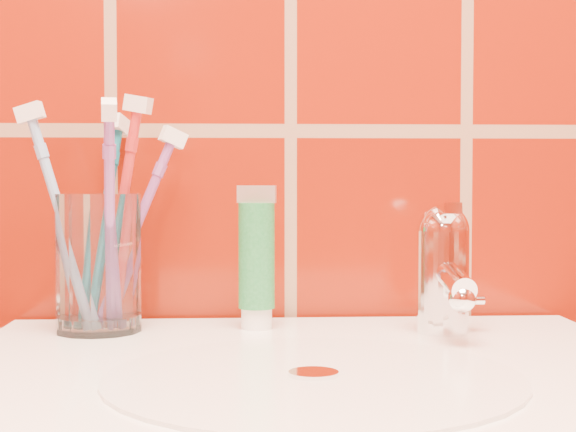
{
  "coord_description": "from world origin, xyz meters",
  "views": [
    {
      "loc": [
        -0.05,
        0.29,
        0.99
      ],
      "look_at": [
        -0.01,
        1.08,
        0.96
      ],
      "focal_mm": 55.0,
      "sensor_mm": 36.0,
      "label": 1
    }
  ],
  "objects": [
    {
      "name": "toothpaste_tube",
      "position": [
        -0.04,
        1.12,
        0.91
      ],
      "size": [
        0.04,
        0.03,
        0.14
      ],
      "rotation": [
        0.0,
        0.0,
        -0.36
      ],
      "color": "white",
      "rests_on": "pedestal_sink"
    },
    {
      "name": "toothbrush_0",
      "position": [
        -0.18,
        1.15,
        0.95
      ],
      "size": [
        0.09,
        0.15,
        0.23
      ],
      "primitive_type": null,
      "rotation": [
        0.32,
        0.0,
        2.79
      ],
      "color": "#0D596F",
      "rests_on": "glass_tumbler"
    },
    {
      "name": "toothbrush_2",
      "position": [
        -0.17,
        1.08,
        0.95
      ],
      "size": [
        0.06,
        0.16,
        0.23
      ],
      "primitive_type": null,
      "rotation": [
        0.34,
        0.0,
        0.15
      ],
      "color": "#864DA5",
      "rests_on": "glass_tumbler"
    },
    {
      "name": "toothbrush_3",
      "position": [
        -0.21,
        1.11,
        0.95
      ],
      "size": [
        0.1,
        0.09,
        0.22
      ],
      "primitive_type": null,
      "rotation": [
        0.29,
        0.0,
        -1.69
      ],
      "color": "#7CA7DD",
      "rests_on": "glass_tumbler"
    },
    {
      "name": "toothbrush_1",
      "position": [
        -0.16,
        1.12,
        0.96
      ],
      "size": [
        0.09,
        0.08,
        0.23
      ],
      "primitive_type": null,
      "rotation": [
        0.18,
        0.0,
        1.23
      ],
      "color": "red",
      "rests_on": "glass_tumbler"
    },
    {
      "name": "faucet",
      "position": [
        0.14,
        1.09,
        0.91
      ],
      "size": [
        0.05,
        0.11,
        0.12
      ],
      "color": "white",
      "rests_on": "pedestal_sink"
    },
    {
      "name": "toothbrush_4",
      "position": [
        -0.15,
        1.14,
        0.94
      ],
      "size": [
        0.15,
        0.14,
        0.2
      ],
      "primitive_type": null,
      "rotation": [
        0.41,
        0.0,
        1.95
      ],
      "color": "#7F408A",
      "rests_on": "glass_tumbler"
    },
    {
      "name": "glass_tumbler",
      "position": [
        -0.18,
        1.12,
        0.91
      ],
      "size": [
        0.1,
        0.1,
        0.13
      ],
      "primitive_type": "cylinder",
      "rotation": [
        0.0,
        0.0,
        0.33
      ],
      "color": "white",
      "rests_on": "pedestal_sink"
    }
  ]
}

